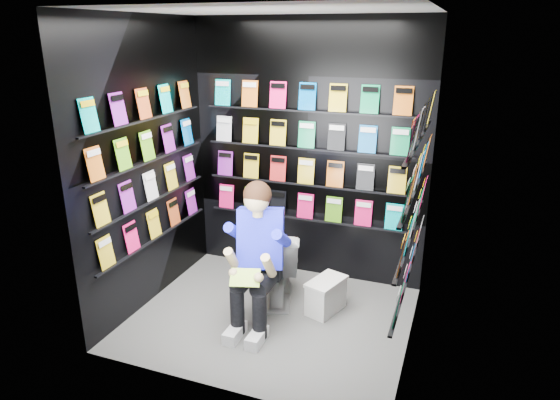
% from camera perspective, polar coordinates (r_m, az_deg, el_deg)
% --- Properties ---
extents(floor, '(2.40, 2.40, 0.00)m').
position_cam_1_polar(floor, '(4.62, -1.03, -13.31)').
color(floor, '#5C5C5A').
rests_on(floor, ground).
extents(ceiling, '(2.40, 2.40, 0.00)m').
position_cam_1_polar(ceiling, '(3.92, -1.26, 20.92)').
color(ceiling, white).
rests_on(ceiling, floor).
extents(wall_back, '(2.40, 0.04, 2.60)m').
position_cam_1_polar(wall_back, '(4.99, 3.13, 5.39)').
color(wall_back, black).
rests_on(wall_back, floor).
extents(wall_front, '(2.40, 0.04, 2.60)m').
position_cam_1_polar(wall_front, '(3.22, -7.73, -2.37)').
color(wall_front, black).
rests_on(wall_front, floor).
extents(wall_left, '(0.04, 2.00, 2.60)m').
position_cam_1_polar(wall_left, '(4.65, -15.05, 3.75)').
color(wall_left, black).
rests_on(wall_left, floor).
extents(wall_right, '(0.04, 2.00, 2.60)m').
position_cam_1_polar(wall_right, '(3.82, 15.83, 0.48)').
color(wall_right, black).
rests_on(wall_right, floor).
extents(comics_back, '(2.10, 0.06, 1.37)m').
position_cam_1_polar(comics_back, '(4.96, 3.03, 5.37)').
color(comics_back, '#F81769').
rests_on(comics_back, wall_back).
extents(comics_left, '(0.06, 1.70, 1.37)m').
position_cam_1_polar(comics_left, '(4.63, -14.75, 3.78)').
color(comics_left, '#F81769').
rests_on(comics_left, wall_left).
extents(comics_right, '(0.06, 1.70, 1.37)m').
position_cam_1_polar(comics_right, '(3.82, 15.39, 0.60)').
color(comics_right, '#F81769').
rests_on(comics_right, wall_right).
extents(toilet, '(0.62, 0.84, 0.73)m').
position_cam_1_polar(toilet, '(4.74, -0.28, -7.30)').
color(toilet, white).
rests_on(toilet, floor).
extents(longbox, '(0.32, 0.43, 0.29)m').
position_cam_1_polar(longbox, '(4.67, 5.27, -10.96)').
color(longbox, white).
rests_on(longbox, floor).
extents(longbox_lid, '(0.34, 0.45, 0.03)m').
position_cam_1_polar(longbox_lid, '(4.59, 5.33, -9.25)').
color(longbox_lid, white).
rests_on(longbox_lid, longbox).
extents(reader, '(0.72, 0.89, 1.41)m').
position_cam_1_polar(reader, '(4.25, -2.12, -4.48)').
color(reader, '#0A0DC2').
rests_on(reader, toilet).
extents(held_comic, '(0.27, 0.20, 0.10)m').
position_cam_1_polar(held_comic, '(4.05, -4.01, -8.83)').
color(held_comic, green).
rests_on(held_comic, reader).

